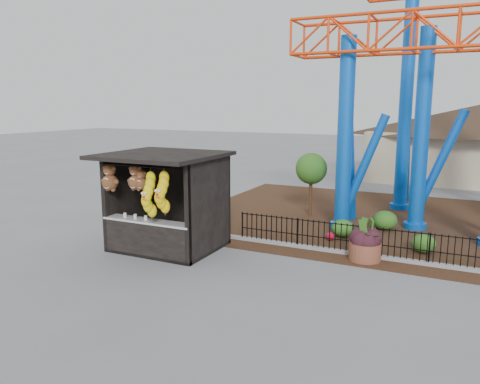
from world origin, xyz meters
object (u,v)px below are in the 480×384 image
at_px(prize_booth, 162,203).
at_px(terracotta_planter, 365,251).
at_px(roller_coaster, 463,53).
at_px(potted_plant, 369,246).

xyz_separation_m(prize_booth, terracotta_planter, (6.04, 1.80, -1.26)).
distance_m(prize_booth, roller_coaster, 11.99).
relative_size(roller_coaster, terracotta_planter, 11.55).
xyz_separation_m(prize_booth, roller_coaster, (8.13, 7.33, 4.90)).
bearing_deg(prize_booth, potted_plant, 16.29).
bearing_deg(potted_plant, terracotta_planter, 179.78).
relative_size(roller_coaster, potted_plant, 12.02).
relative_size(prize_booth, roller_coaster, 0.32).
xyz_separation_m(terracotta_planter, potted_plant, (0.12, 0.00, 0.18)).
relative_size(terracotta_planter, potted_plant, 1.04).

